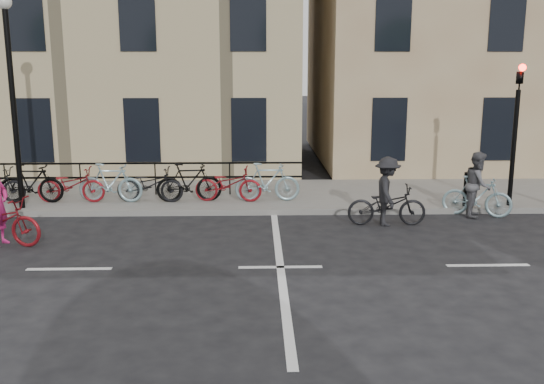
{
  "coord_description": "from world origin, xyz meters",
  "views": [
    {
      "loc": [
        -0.46,
        -10.98,
        3.83
      ],
      "look_at": [
        -0.11,
        1.73,
        1.1
      ],
      "focal_mm": 40.0,
      "sensor_mm": 36.0,
      "label": 1
    }
  ],
  "objects_px": {
    "lamp_post": "(11,76)",
    "cyclist_grey": "(477,190)",
    "cyclist_dark": "(387,199)",
    "traffic_light": "(516,117)"
  },
  "relations": [
    {
      "from": "lamp_post",
      "to": "cyclist_grey",
      "type": "bearing_deg",
      "value": -2.95
    },
    {
      "from": "lamp_post",
      "to": "cyclist_dark",
      "type": "distance_m",
      "value": 9.69
    },
    {
      "from": "traffic_light",
      "to": "lamp_post",
      "type": "bearing_deg",
      "value": 179.73
    },
    {
      "from": "cyclist_dark",
      "to": "traffic_light",
      "type": "bearing_deg",
      "value": -66.82
    },
    {
      "from": "traffic_light",
      "to": "lamp_post",
      "type": "height_order",
      "value": "lamp_post"
    },
    {
      "from": "cyclist_dark",
      "to": "cyclist_grey",
      "type": "bearing_deg",
      "value": -69.68
    },
    {
      "from": "traffic_light",
      "to": "cyclist_grey",
      "type": "xyz_separation_m",
      "value": [
        -1.07,
        -0.54,
        -1.79
      ]
    },
    {
      "from": "cyclist_grey",
      "to": "cyclist_dark",
      "type": "relative_size",
      "value": 0.93
    },
    {
      "from": "cyclist_grey",
      "to": "cyclist_dark",
      "type": "distance_m",
      "value": 2.59
    },
    {
      "from": "traffic_light",
      "to": "lamp_post",
      "type": "xyz_separation_m",
      "value": [
        -12.7,
        0.06,
        1.04
      ]
    }
  ]
}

